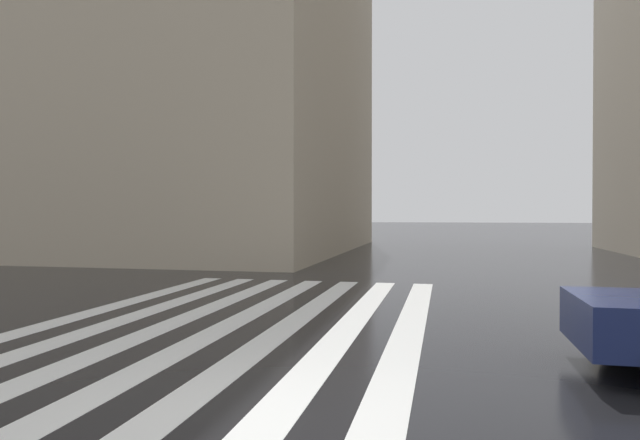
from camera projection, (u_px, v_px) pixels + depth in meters
ground_plane at (223, 423)px, 5.08m from camera, size 220.00×220.00×0.00m
zebra_crossing at (224, 327)px, 9.34m from camera, size 13.00×6.50×0.01m
haussmann_block_mid at (155, 14)px, 29.42m from camera, size 19.46×20.32×25.14m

